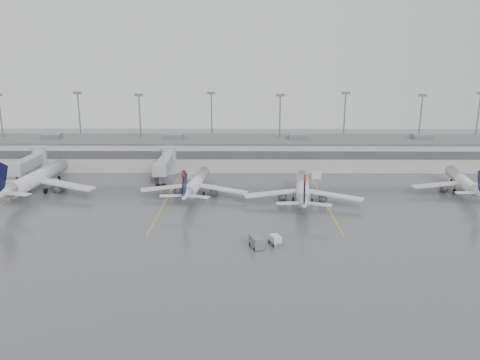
{
  "coord_description": "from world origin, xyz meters",
  "views": [
    {
      "loc": [
        -0.22,
        -73.34,
        30.96
      ],
      "look_at": [
        -1.06,
        24.0,
        5.0
      ],
      "focal_mm": 35.0,
      "sensor_mm": 36.0,
      "label": 1
    }
  ],
  "objects_px": {
    "jet_mid_right": "(303,189)",
    "jet_far_right": "(464,181)",
    "jet_mid_left": "(196,183)",
    "jet_far_left": "(36,178)",
    "baggage_tug": "(275,241)"
  },
  "relations": [
    {
      "from": "jet_far_left",
      "to": "jet_far_right",
      "type": "relative_size",
      "value": 1.26
    },
    {
      "from": "jet_mid_left",
      "to": "baggage_tug",
      "type": "bearing_deg",
      "value": -54.95
    },
    {
      "from": "jet_far_left",
      "to": "baggage_tug",
      "type": "xyz_separation_m",
      "value": [
        53.69,
        -30.7,
        -2.77
      ]
    },
    {
      "from": "baggage_tug",
      "to": "jet_far_right",
      "type": "bearing_deg",
      "value": 14.63
    },
    {
      "from": "jet_mid_right",
      "to": "jet_far_right",
      "type": "xyz_separation_m",
      "value": [
        38.14,
        7.3,
        -0.17
      ]
    },
    {
      "from": "jet_mid_left",
      "to": "jet_mid_right",
      "type": "distance_m",
      "value": 24.32
    },
    {
      "from": "jet_mid_right",
      "to": "jet_far_right",
      "type": "relative_size",
      "value": 1.07
    },
    {
      "from": "jet_mid_left",
      "to": "jet_mid_right",
      "type": "relative_size",
      "value": 0.96
    },
    {
      "from": "jet_mid_left",
      "to": "jet_mid_right",
      "type": "bearing_deg",
      "value": -5.82
    },
    {
      "from": "jet_far_left",
      "to": "jet_mid_left",
      "type": "relative_size",
      "value": 1.23
    },
    {
      "from": "jet_mid_left",
      "to": "jet_far_right",
      "type": "relative_size",
      "value": 1.02
    },
    {
      "from": "jet_mid_left",
      "to": "jet_far_right",
      "type": "height_order",
      "value": "jet_mid_left"
    },
    {
      "from": "jet_far_left",
      "to": "jet_far_right",
      "type": "distance_m",
      "value": 99.31
    },
    {
      "from": "jet_mid_right",
      "to": "baggage_tug",
      "type": "xyz_separation_m",
      "value": [
        -7.48,
        -24.14,
        -2.26
      ]
    },
    {
      "from": "jet_mid_left",
      "to": "jet_far_right",
      "type": "bearing_deg",
      "value": 7.86
    }
  ]
}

